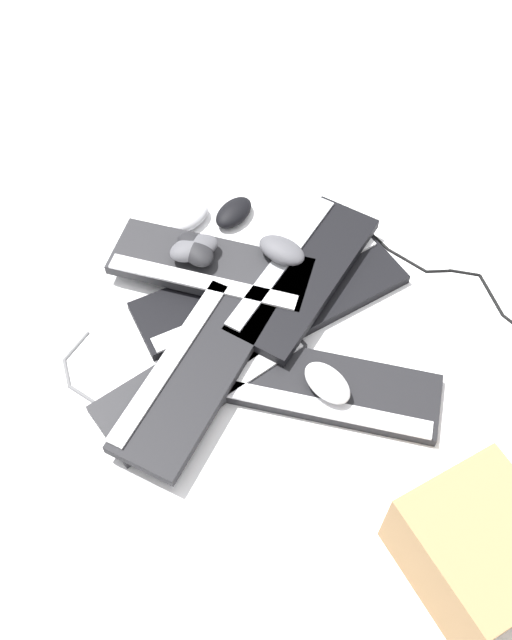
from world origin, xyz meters
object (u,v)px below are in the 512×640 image
object	(u,v)px
keyboard_5	(195,373)
keyboard_1	(201,378)
keyboard_0	(234,296)
mouse_4	(194,248)
mouse_5	(190,217)
keyboard_3	(308,297)
mouse_0	(234,212)
mouse_2	(327,383)
mouse_3	(195,249)
cardboard_box	(478,550)
keyboard_4	(303,274)
mouse_1	(282,250)
keyboard_6	(210,267)
keyboard_2	(329,389)

from	to	relation	value
keyboard_5	keyboard_1	bearing A→B (deg)	-96.93
keyboard_0	keyboard_1	xyz separation A→B (m)	(-0.16, 0.15, 0.00)
keyboard_0	mouse_4	world-z (taller)	mouse_4
mouse_5	keyboard_3	bearing A→B (deg)	90.57
mouse_0	mouse_2	bearing A→B (deg)	58.48
mouse_3	mouse_5	distance (m)	0.16
mouse_2	mouse_5	bearing A→B (deg)	171.71
cardboard_box	keyboard_4	bearing A→B (deg)	-2.64
keyboard_4	mouse_1	world-z (taller)	mouse_1
keyboard_4	mouse_5	distance (m)	0.32
keyboard_3	keyboard_5	size ratio (longest dim) A/B	1.03
keyboard_3	keyboard_6	world-z (taller)	keyboard_6
keyboard_3	keyboard_4	size ratio (longest dim) A/B	1.00
keyboard_1	keyboard_4	size ratio (longest dim) A/B	1.02
keyboard_3	mouse_1	world-z (taller)	mouse_1
keyboard_2	keyboard_5	world-z (taller)	keyboard_5
keyboard_6	mouse_2	distance (m)	0.38
mouse_2	keyboard_5	bearing A→B (deg)	-136.71
keyboard_0	keyboard_4	size ratio (longest dim) A/B	0.98
keyboard_5	keyboard_6	size ratio (longest dim) A/B	1.03
keyboard_1	mouse_4	distance (m)	0.30
mouse_5	keyboard_0	bearing A→B (deg)	66.55
keyboard_1	keyboard_3	bearing A→B (deg)	-73.83
mouse_1	keyboard_3	bearing A→B (deg)	161.40
keyboard_1	mouse_2	distance (m)	0.26
keyboard_4	mouse_1	distance (m)	0.07
keyboard_0	mouse_2	distance (m)	0.31
keyboard_3	cardboard_box	xyz separation A→B (m)	(-0.63, 0.02, 0.07)
keyboard_1	cardboard_box	size ratio (longest dim) A/B	1.92
keyboard_5	mouse_3	world-z (taller)	mouse_3
mouse_1	keyboard_5	bearing A→B (deg)	92.15
keyboard_1	keyboard_4	xyz separation A→B (m)	(0.13, -0.30, 0.03)
keyboard_5	mouse_2	distance (m)	0.26
keyboard_3	mouse_4	size ratio (longest dim) A/B	4.11
keyboard_0	keyboard_3	size ratio (longest dim) A/B	0.98
keyboard_1	cardboard_box	distance (m)	0.61
mouse_0	mouse_5	distance (m)	0.11
keyboard_2	keyboard_5	xyz separation A→B (m)	(0.14, 0.23, 0.03)
keyboard_6	mouse_3	world-z (taller)	mouse_3
keyboard_4	mouse_2	xyz separation A→B (m)	(-0.26, 0.09, 0.01)
keyboard_3	mouse_0	size ratio (longest dim) A/B	4.11
keyboard_3	mouse_2	world-z (taller)	mouse_2
keyboard_5	mouse_0	bearing A→B (deg)	-34.75
keyboard_6	cardboard_box	world-z (taller)	cardboard_box
keyboard_0	keyboard_1	bearing A→B (deg)	136.86
mouse_1	cardboard_box	xyz separation A→B (m)	(-0.72, 0.00, 0.00)
mouse_0	keyboard_5	bearing A→B (deg)	27.86
keyboard_0	keyboard_4	distance (m)	0.16
keyboard_6	mouse_5	xyz separation A→B (m)	(0.18, -0.02, -0.02)
cardboard_box	mouse_4	bearing A→B (deg)	11.48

